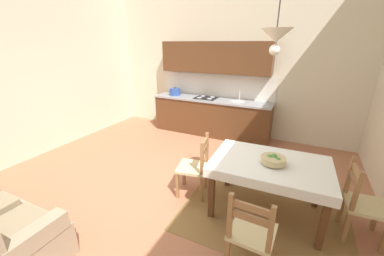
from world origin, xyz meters
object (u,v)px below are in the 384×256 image
(dining_table, at_px, (269,170))
(dining_chair_window_side, at_px, (362,204))
(fruit_bowl, at_px, (273,160))
(dining_chair_camera_side, at_px, (251,234))
(dining_chair_tv_side, at_px, (195,167))
(pendant_lamp, at_px, (276,36))
(kitchen_cabinetry, at_px, (212,100))

(dining_table, bearing_deg, dining_chair_window_side, 2.37)
(dining_table, xyz_separation_m, fruit_bowl, (0.03, -0.03, 0.18))
(dining_table, distance_m, dining_chair_window_side, 1.05)
(dining_chair_camera_side, height_order, fruit_bowl, dining_chair_camera_side)
(dining_chair_tv_side, bearing_deg, pendant_lamp, -4.21)
(dining_chair_camera_side, distance_m, fruit_bowl, 0.99)
(dining_chair_window_side, distance_m, pendant_lamp, 2.12)
(dining_chair_tv_side, bearing_deg, fruit_bowl, 0.18)
(kitchen_cabinetry, distance_m, dining_table, 2.99)
(dining_chair_window_side, bearing_deg, dining_table, -177.63)
(kitchen_cabinetry, height_order, dining_chair_tv_side, kitchen_cabinetry)
(dining_chair_tv_side, distance_m, dining_chair_window_side, 2.07)
(kitchen_cabinetry, xyz_separation_m, dining_table, (1.75, -2.41, -0.22))
(dining_chair_tv_side, relative_size, dining_chair_window_side, 1.00)
(fruit_bowl, bearing_deg, dining_chair_window_side, 4.42)
(dining_table, relative_size, pendant_lamp, 1.84)
(dining_chair_window_side, relative_size, pendant_lamp, 1.16)
(pendant_lamp, bearing_deg, dining_chair_tv_side, 175.79)
(dining_table, xyz_separation_m, pendant_lamp, (-0.10, -0.11, 1.60))
(dining_chair_camera_side, xyz_separation_m, dining_chair_tv_side, (-1.03, 0.92, 0.00))
(dining_chair_window_side, distance_m, fruit_bowl, 1.07)
(kitchen_cabinetry, bearing_deg, dining_chair_tv_side, -73.81)
(dining_chair_window_side, bearing_deg, pendant_lamp, -172.44)
(dining_table, height_order, dining_chair_window_side, dining_chair_window_side)
(dining_table, distance_m, dining_chair_camera_side, 0.97)
(pendant_lamp, bearing_deg, kitchen_cabinetry, 123.21)
(kitchen_cabinetry, distance_m, pendant_lamp, 3.31)
(dining_table, relative_size, dining_chair_camera_side, 1.60)
(kitchen_cabinetry, distance_m, fruit_bowl, 3.03)
(pendant_lamp, bearing_deg, dining_table, 48.45)
(dining_chair_window_side, bearing_deg, kitchen_cabinetry, 139.56)
(fruit_bowl, bearing_deg, dining_chair_tv_side, -179.82)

